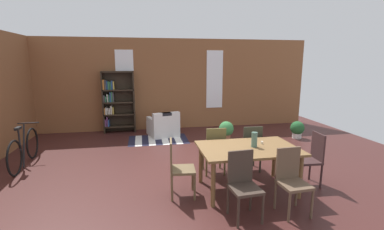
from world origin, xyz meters
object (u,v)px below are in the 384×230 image
Objects in this scene: dining_chair_far_right at (250,147)px; potted_plant_corner at (297,129)px; dining_chair_far_left at (215,149)px; potted_plant_by_shelf at (226,130)px; dining_chair_near_left at (243,183)px; armchair_white at (163,127)px; bicycle_second at (24,149)px; dining_table at (248,152)px; dining_chair_head_left at (178,166)px; bookshelf_tall at (116,101)px; dining_chair_head_right at (311,157)px; vase_on_table at (254,140)px; dining_chair_near_right at (291,179)px.

dining_chair_far_right reaches higher than potted_plant_corner.
potted_plant_by_shelf is (0.90, 2.07, -0.18)m from dining_chair_far_left.
armchair_white is at bearing 99.50° from dining_chair_near_left.
dining_chair_far_left is 0.55× the size of bicycle_second.
potted_plant_by_shelf is at bearing 79.48° from dining_table.
potted_plant_by_shelf is at bearing 75.94° from dining_chair_near_left.
armchair_white is 0.57× the size of bicycle_second.
armchair_white reaches higher than potted_plant_corner.
dining_chair_near_left is at bearing -104.06° from potted_plant_by_shelf.
potted_plant_corner is (3.79, -0.98, -0.00)m from armchair_white.
dining_chair_head_left is 3.78m from armchair_white.
bookshelf_tall is at bearing 151.55° from potted_plant_by_shelf.
dining_chair_near_left is (0.82, -0.77, 0.00)m from dining_chair_head_left.
dining_chair_head_left reaches higher than potted_plant_corner.
dining_chair_head_left is 3.60m from bicycle_second.
dining_chair_near_left is 0.55× the size of bicycle_second.
dining_table is 0.87m from dining_chair_near_left.
potted_plant_corner is (3.03, 3.56, -0.24)m from dining_chair_near_left.
dining_chair_head_left is 1.00× the size of dining_chair_head_right.
dining_chair_head_right is 1.75m from dining_chair_far_left.
potted_plant_corner is (1.46, 2.80, -0.24)m from dining_chair_head_right.
armchair_white is (-0.76, 4.54, -0.23)m from dining_chair_near_left.
dining_table is 1.73× the size of dining_chair_head_left.
dining_table is 0.95× the size of bicycle_second.
armchair_white is (0.06, 3.77, -0.23)m from dining_chair_head_left.
dining_chair_far_right is at bearing 137.08° from dining_chair_head_right.
vase_on_table is 0.27× the size of dining_chair_head_left.
vase_on_table is at bearing -132.45° from potted_plant_corner.
dining_chair_near_right is at bearing -26.34° from dining_chair_head_left.
dining_table is 0.86× the size of bookshelf_tall.
bookshelf_tall is at bearing 118.78° from dining_chair_near_right.
bookshelf_tall reaches higher than dining_table.
dining_chair_far_right is at bearing -14.24° from bicycle_second.
bookshelf_tall is 1.10× the size of bicycle_second.
dining_chair_near_left reaches higher than potted_plant_by_shelf.
vase_on_table reaches higher than dining_chair_head_right.
potted_plant_by_shelf is (4.76, 0.90, -0.03)m from bicycle_second.
potted_plant_by_shelf is (0.42, 2.83, -0.57)m from vase_on_table.
bookshelf_tall is at bearing 127.81° from dining_chair_far_right.
dining_table is at bearing -24.54° from bicycle_second.
dining_chair_near_right reaches higher than potted_plant_by_shelf.
armchair_white is at bearing 116.50° from dining_chair_far_right.
dining_chair_near_left is 1.89× the size of potted_plant_corner.
vase_on_table is 0.51× the size of potted_plant_corner.
bookshelf_tall reaches higher than vase_on_table.
dining_table is at bearing -115.58° from dining_chair_far_right.
dining_chair_head_left is 1.00× the size of dining_chair_far_left.
vase_on_table is 0.98m from dining_chair_far_left.
dining_chair_near_left is 1.00× the size of dining_chair_far_left.
dining_chair_near_left is 0.74m from dining_chair_near_right.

